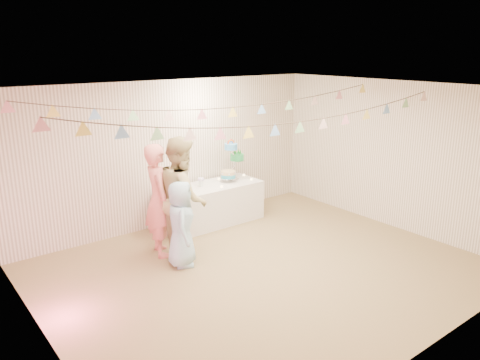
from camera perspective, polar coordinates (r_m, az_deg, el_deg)
floor at (r=6.97m, az=2.80°, el=-10.85°), size 6.00×6.00×0.00m
ceiling at (r=6.25m, az=3.12°, el=10.97°), size 6.00×6.00×0.00m
back_wall at (r=8.48m, az=-8.17°, el=3.22°), size 6.00×6.00×0.00m
front_wall at (r=4.99m, az=22.21°, el=-6.91°), size 6.00×6.00×0.00m
left_wall at (r=5.16m, az=-23.34°, el=-6.29°), size 5.00×5.00×0.00m
right_wall at (r=8.70m, az=18.11°, el=2.91°), size 5.00×5.00×0.00m
table at (r=8.59m, az=-3.62°, el=-2.97°), size 1.93×0.77×0.72m
cake_stand at (r=8.73m, az=-0.92°, el=2.51°), size 0.65×0.38×0.73m
cake_bottom at (r=8.67m, az=-1.46°, el=0.50°), size 0.31×0.31×0.15m
cake_middle at (r=8.91m, az=-0.34°, el=2.72°), size 0.27×0.27×0.22m
cake_top_tier at (r=8.62m, az=-1.12°, el=4.10°), size 0.25×0.25×0.19m
platter at (r=8.12m, az=-7.03°, el=-1.25°), size 0.31×0.31×0.02m
posy at (r=8.41m, az=-4.79°, el=-0.06°), size 0.15×0.15×0.17m
person_adult_a at (r=7.27m, az=-9.88°, el=-2.42°), size 0.56×0.72×1.76m
person_adult_b at (r=7.19m, az=-7.05°, el=-2.04°), size 1.03×1.12×1.87m
person_child at (r=6.91m, az=-7.21°, el=-5.34°), size 0.66×0.75×1.29m
bunting_back at (r=7.14m, az=-2.79°, el=9.56°), size 5.60×1.10×0.40m
bunting_front at (r=6.13m, az=4.32°, el=8.22°), size 5.60×0.90×0.36m
tealight_0 at (r=7.95m, az=-7.82°, el=-1.80°), size 0.04×0.04×0.03m
tealight_1 at (r=8.44m, az=-6.32°, el=-0.70°), size 0.04×0.04×0.03m
tealight_2 at (r=8.36m, az=-2.25°, el=-0.78°), size 0.04×0.04×0.03m
tealight_3 at (r=8.84m, az=-2.60°, el=0.15°), size 0.04×0.04×0.03m
tealight_4 at (r=8.81m, az=1.40°, el=0.10°), size 0.04×0.04×0.03m
tealight_5 at (r=9.11m, az=0.47°, el=0.63°), size 0.04×0.04×0.03m
tealight_6 at (r=8.19m, az=-8.32°, el=-1.30°), size 0.04×0.04×0.03m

